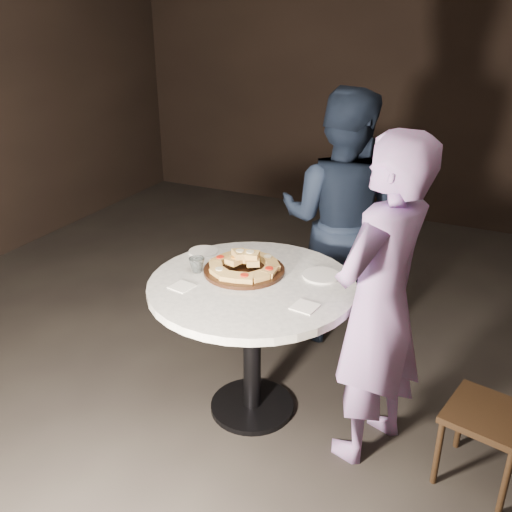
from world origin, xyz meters
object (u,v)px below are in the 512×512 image
Objects in this scene: focaccia_pile at (244,263)px; table at (252,308)px; serving_board at (244,270)px; chair_right at (509,412)px; diner_navy at (340,219)px; chair_far at (354,238)px; diner_teal at (379,305)px; water_glass at (197,265)px.

table is at bearing -46.33° from focaccia_pile.
chair_right is (1.40, -0.10, -0.38)m from serving_board.
table is 1.04m from diner_navy.
chair_far is 0.56× the size of diner_teal.
diner_teal is at bearing 126.08° from chair_far.
diner_navy is (0.24, 0.92, 0.02)m from serving_board.
focaccia_pile is at bearing 96.86° from chair_far.
focaccia_pile reaches higher than chair_right.
focaccia_pile is 0.23× the size of diner_navy.
focaccia_pile is 0.94m from diner_navy.
chair_far is (0.21, 1.39, -0.29)m from serving_board.
diner_navy reaches higher than water_glass.
focaccia_pile is (-0.00, 0.00, 0.04)m from serving_board.
table is at bearing -45.36° from serving_board.
diner_teal reaches higher than chair_far.
table is at bearing 100.99° from chair_far.
chair_far is at bearing -90.25° from diner_navy.
table is 0.74× the size of diner_teal.
serving_board is at bearing 72.24° from diner_navy.
water_glass is 1.13m from diner_navy.
water_glass reaches higher than serving_board.
chair_far is at bearing 85.51° from table.
table is 1.50m from chair_far.
table is 1.59× the size of chair_right.
chair_right is at bearing 0.28° from water_glass.
serving_board is at bearing 25.21° from water_glass.
diner_navy is at bearing 75.51° from focaccia_pile.
chair_far is (0.21, 1.39, -0.33)m from focaccia_pile.
diner_teal is (0.76, -0.09, -0.03)m from focaccia_pile.
chair_right is 0.75m from diner_teal.
table is 0.73× the size of diner_navy.
table is at bearing -78.34° from chair_right.
table is 1.32× the size of chair_far.
chair_right is (1.31, -0.01, -0.22)m from table.
diner_teal is at bearing -79.53° from chair_right.
diner_teal is at bearing -6.27° from serving_board.
diner_navy reaches higher than table.
serving_board is 0.77m from diner_teal.
serving_board is at bearing 96.94° from chair_far.
table reaches higher than chair_right.
serving_board is at bearing -75.69° from focaccia_pile.
diner_teal is at bearing 114.39° from diner_navy.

